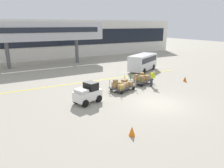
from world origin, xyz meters
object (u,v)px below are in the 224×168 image
baggage_cart_middle (142,79)px  baggage_tug (88,93)px  baggage_cart_lead (122,85)px  safety_cone_far (185,79)px  shuttle_van (143,61)px  safety_cone_near (132,131)px  baggage_handler (152,78)px

baggage_cart_middle → baggage_tug: bearing=-162.5°
baggage_cart_lead → safety_cone_far: baggage_cart_lead is taller
shuttle_van → safety_cone_near: bearing=-129.8°
baggage_cart_middle → safety_cone_near: baggage_cart_middle is taller
baggage_handler → shuttle_van: bearing=59.7°
baggage_cart_lead → safety_cone_far: 7.50m
baggage_handler → baggage_cart_middle: bearing=108.1°
safety_cone_near → shuttle_van: bearing=50.2°
baggage_tug → baggage_handler: baggage_tug is taller
baggage_tug → safety_cone_far: 11.43m
shuttle_van → safety_cone_near: 16.74m
safety_cone_far → baggage_cart_middle: bearing=161.5°
baggage_cart_lead → baggage_handler: (3.28, -0.28, 0.34)m
baggage_tug → safety_cone_near: 5.75m
baggage_tug → shuttle_van: bearing=33.4°
baggage_cart_middle → baggage_handler: 1.27m
baggage_cart_lead → shuttle_van: shuttle_van is taller
shuttle_van → baggage_cart_middle: bearing=-128.6°
baggage_tug → baggage_handler: 7.28m
shuttle_van → baggage_handler: bearing=-120.3°
safety_cone_far → baggage_tug: bearing=-176.9°
baggage_handler → safety_cone_near: baggage_handler is taller
baggage_cart_lead → safety_cone_far: (7.46, -0.65, -0.25)m
baggage_cart_middle → safety_cone_far: 4.83m
baggage_cart_lead → safety_cone_near: bearing=-118.8°
baggage_tug → baggage_cart_lead: bearing=17.8°
baggage_cart_middle → safety_cone_far: bearing=-18.5°
baggage_tug → shuttle_van: 12.94m
shuttle_van → baggage_tug: bearing=-146.6°
shuttle_van → baggage_cart_lead: bearing=-139.6°
baggage_handler → safety_cone_near: bearing=-136.6°
baggage_cart_middle → safety_cone_near: (-6.73, -7.88, -0.25)m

